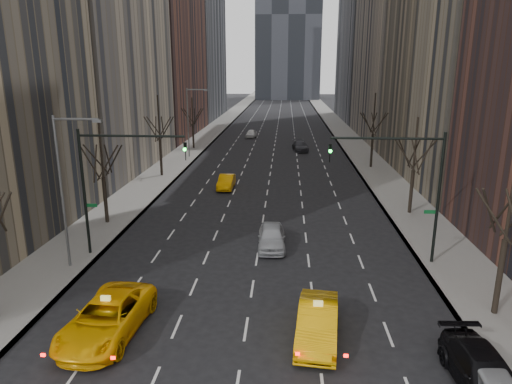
% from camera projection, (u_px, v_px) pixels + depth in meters
% --- Properties ---
extents(sidewalk_left, '(4.50, 320.00, 0.15)m').
position_uv_depth(sidewalk_left, '(211.00, 132.00, 85.40)').
color(sidewalk_left, slate).
rests_on(sidewalk_left, ground).
extents(sidewalk_right, '(4.50, 320.00, 0.15)m').
position_uv_depth(sidewalk_right, '(343.00, 133.00, 83.86)').
color(sidewalk_right, slate).
rests_on(sidewalk_right, ground).
extents(bld_left_far, '(14.00, 28.00, 44.00)m').
position_uv_depth(bld_left_far, '(149.00, 4.00, 76.35)').
color(bld_left_far, brown).
rests_on(bld_left_far, ground).
extents(tree_lw_b, '(3.36, 3.50, 7.82)m').
position_uv_depth(tree_lw_b, '(103.00, 177.00, 34.37)').
color(tree_lw_b, black).
rests_on(tree_lw_b, ground).
extents(tree_lw_c, '(3.36, 3.50, 8.74)m').
position_uv_depth(tree_lw_c, '(160.00, 140.00, 49.69)').
color(tree_lw_c, black).
rests_on(tree_lw_c, ground).
extents(tree_lw_d, '(3.36, 3.50, 7.36)m').
position_uv_depth(tree_lw_d, '(193.00, 125.00, 67.14)').
color(tree_lw_d, black).
rests_on(tree_lw_d, ground).
extents(tree_rw_a, '(3.36, 3.50, 8.28)m').
position_uv_depth(tree_rw_a, '(505.00, 241.00, 21.27)').
color(tree_rw_a, black).
rests_on(tree_rw_a, ground).
extents(tree_rw_b, '(3.36, 3.50, 7.82)m').
position_uv_depth(tree_rw_b, '(413.00, 170.00, 36.72)').
color(tree_rw_b, black).
rests_on(tree_rw_b, ground).
extents(tree_rw_c, '(3.36, 3.50, 8.74)m').
position_uv_depth(tree_rw_c, '(373.00, 135.00, 53.96)').
color(tree_rw_c, black).
rests_on(tree_rw_c, ground).
extents(traffic_mast_left, '(6.69, 0.39, 8.00)m').
position_uv_depth(traffic_mast_left, '(109.00, 172.00, 27.95)').
color(traffic_mast_left, black).
rests_on(traffic_mast_left, ground).
extents(traffic_mast_right, '(6.69, 0.39, 8.00)m').
position_uv_depth(traffic_mast_right, '(411.00, 177.00, 26.80)').
color(traffic_mast_right, black).
rests_on(traffic_mast_right, ground).
extents(streetlight_near, '(2.83, 0.22, 9.00)m').
position_uv_depth(streetlight_near, '(66.00, 177.00, 26.10)').
color(streetlight_near, slate).
rests_on(streetlight_near, ground).
extents(streetlight_far, '(2.83, 0.22, 9.00)m').
position_uv_depth(streetlight_far, '(190.00, 116.00, 59.79)').
color(streetlight_far, slate).
rests_on(streetlight_far, ground).
extents(taxi_suv, '(3.25, 6.29, 1.69)m').
position_uv_depth(taxi_suv, '(107.00, 318.00, 20.48)').
color(taxi_suv, '#FFB505').
rests_on(taxi_suv, ground).
extents(taxi_sedan, '(2.24, 5.10, 1.63)m').
position_uv_depth(taxi_sedan, '(317.00, 322.00, 20.16)').
color(taxi_sedan, '#F0A605').
rests_on(taxi_sedan, ground).
extents(silver_sedan_ahead, '(1.95, 4.53, 1.52)m').
position_uv_depth(silver_sedan_ahead, '(272.00, 237.00, 30.50)').
color(silver_sedan_ahead, '#ACAFB4').
rests_on(silver_sedan_ahead, ground).
extents(parked_suv_black, '(2.29, 5.12, 1.46)m').
position_uv_depth(parked_suv_black, '(484.00, 373.00, 16.96)').
color(parked_suv_black, black).
rests_on(parked_suv_black, ground).
extents(far_taxi, '(1.49, 4.15, 1.36)m').
position_uv_depth(far_taxi, '(226.00, 182.00, 45.49)').
color(far_taxi, '#FFA605').
rests_on(far_taxi, ground).
extents(far_suv_grey, '(2.52, 4.99, 1.39)m').
position_uv_depth(far_suv_grey, '(300.00, 146.00, 66.10)').
color(far_suv_grey, '#313137').
rests_on(far_suv_grey, ground).
extents(far_car_white, '(1.93, 4.07, 1.34)m').
position_uv_depth(far_car_white, '(251.00, 134.00, 78.74)').
color(far_car_white, white).
rests_on(far_car_white, ground).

